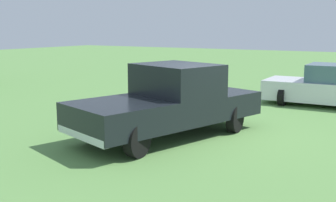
# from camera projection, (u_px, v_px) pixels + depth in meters

# --- Properties ---
(ground_plane) EXTENTS (80.00, 80.00, 0.00)m
(ground_plane) POSITION_uv_depth(u_px,v_px,m) (210.00, 134.00, 10.44)
(ground_plane) COLOR #5B8C47
(pickup_truck) EXTENTS (5.32, 3.37, 1.79)m
(pickup_truck) POSITION_uv_depth(u_px,v_px,m) (172.00, 99.00, 10.13)
(pickup_truck) COLOR black
(pickup_truck) RESTS_ON ground_plane
(sedan_near) EXTENTS (2.23, 4.40, 1.44)m
(sedan_near) POSITION_uv_depth(u_px,v_px,m) (332.00, 87.00, 14.12)
(sedan_near) COLOR black
(sedan_near) RESTS_ON ground_plane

